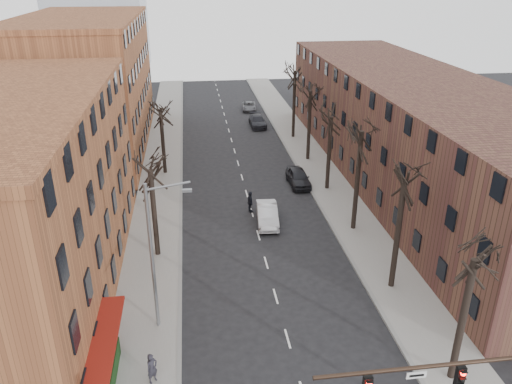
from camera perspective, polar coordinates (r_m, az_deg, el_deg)
name	(u,v)px	position (r m, az deg, el deg)	size (l,w,h in m)	color
sidewalk_left	(162,170)	(52.31, -10.72, 2.54)	(4.00, 90.00, 0.15)	gray
sidewalk_right	(313,162)	(53.72, 6.57, 3.39)	(4.00, 90.00, 0.15)	gray
building_left_near	(6,205)	(33.43, -26.69, -1.32)	(12.00, 26.00, 12.00)	brown
building_left_far	(88,86)	(59.99, -18.68, 11.39)	(12.00, 28.00, 14.00)	brown
building_right	(410,128)	(50.29, 17.16, 6.95)	(12.00, 50.00, 10.00)	#533426
awning_left	(111,382)	(27.68, -16.27, -20.14)	(1.20, 7.00, 0.15)	maroon
tree_right_a	(450,378)	(28.63, 21.32, -19.22)	(5.20, 5.20, 10.00)	black
tree_right_b	(391,287)	(34.16, 15.14, -10.45)	(5.20, 5.20, 10.80)	black
tree_right_c	(353,229)	(40.53, 11.01, -4.20)	(5.20, 5.20, 11.60)	black
tree_right_d	(327,189)	(47.39, 8.09, 0.32)	(5.20, 5.20, 10.00)	black
tree_right_e	(308,160)	(54.56, 5.91, 3.67)	(5.20, 5.20, 10.80)	black
tree_right_f	(293,138)	(61.94, 4.24, 6.23)	(5.20, 5.20, 11.60)	black
tree_left_a	(158,255)	(37.01, -11.12, -7.12)	(5.20, 5.20, 9.50)	black
tree_left_b	(165,174)	(51.38, -10.31, 2.09)	(5.20, 5.20, 9.50)	black
streetlight	(155,252)	(27.55, -11.51, -6.69)	(2.45, 0.22, 9.03)	slate
silver_sedan	(267,214)	(40.42, 1.30, -2.58)	(1.61, 4.62, 1.52)	silver
parked_car_near	(298,177)	(47.77, 4.86, 1.69)	(1.83, 4.56, 1.55)	black
parked_car_mid	(257,121)	(66.12, 0.17, 8.09)	(1.99, 4.89, 1.42)	black
parked_car_far	(249,106)	(74.26, -0.80, 9.78)	(1.94, 4.21, 1.17)	slate
pedestrian_a	(152,368)	(26.47, -11.79, -19.11)	(0.61, 0.40, 1.66)	#23222A
pedestrian_b	(106,357)	(27.42, -16.82, -17.58)	(0.93, 0.73, 1.92)	black
pedestrian_crossing	(250,202)	(42.11, -0.66, -1.16)	(1.11, 0.46, 1.89)	black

